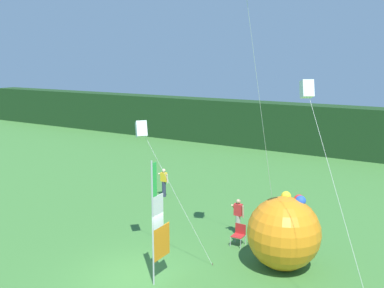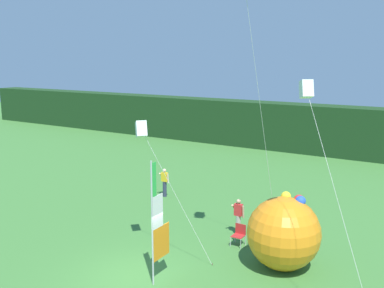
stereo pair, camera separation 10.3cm
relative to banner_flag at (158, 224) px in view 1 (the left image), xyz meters
name	(u,v)px [view 1 (the left image)]	position (x,y,z in m)	size (l,w,h in m)	color
ground_plane	(134,277)	(-0.91, -0.23, -2.14)	(120.00, 120.00, 0.00)	#3D7533
distant_treeline	(319,129)	(-0.91, 24.09, -0.15)	(80.00, 2.40, 3.99)	#193819
banner_flag	(158,224)	(0.00, 0.00, 0.00)	(0.06, 1.03, 4.47)	#B7B7BC
person_near_banner	(238,216)	(0.64, 5.24, -1.25)	(0.55, 0.48, 1.67)	#B7B2A3
person_mid_field	(164,182)	(-5.32, 8.04, -1.27)	(0.55, 0.48, 1.64)	#2D334C
inflatable_balloon	(284,233)	(3.43, 3.29, -0.75)	(2.76, 2.76, 2.84)	orange
folding_chair	(239,233)	(1.14, 4.28, -1.63)	(0.51, 0.51, 0.89)	#BCBCC1
kite_white_box_0	(307,91)	(4.50, 1.76, 4.67)	(3.45, 2.77, 7.19)	brown
kite_white_box_1	(142,130)	(-1.75, 1.47, 2.97)	(3.20, 0.94, 5.49)	brown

